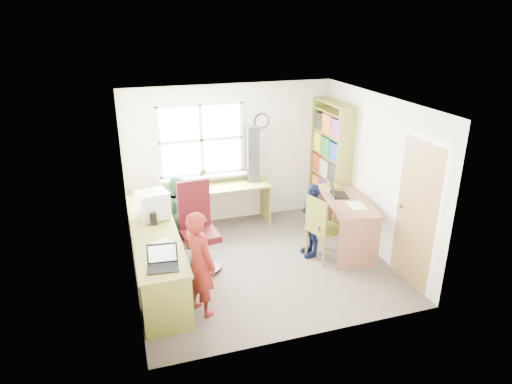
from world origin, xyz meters
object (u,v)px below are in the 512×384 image
right_desk (347,213)px  crt_monitor (153,205)px  bookshelf (330,165)px  person_green (179,211)px  potted_plant (202,178)px  person_navy (312,220)px  person_red (199,264)px  laptop_left (163,262)px  laptop_right (337,193)px  swivel_chair (198,232)px  l_desk (174,259)px  cd_tower (253,154)px  wooden_chair (322,226)px

right_desk → crt_monitor: size_ratio=3.21×
bookshelf → person_green: bookshelf is taller
potted_plant → person_navy: size_ratio=0.29×
person_red → right_desk: bearing=-99.4°
laptop_left → laptop_right: bearing=28.8°
person_red → laptop_left: bearing=64.8°
laptop_right → potted_plant: 2.23m
potted_plant → swivel_chair: bearing=-104.4°
laptop_left → l_desk: bearing=79.0°
laptop_right → cd_tower: size_ratio=0.38×
right_desk → swivel_chair: 2.31m
wooden_chair → laptop_right: laptop_right is taller
l_desk → potted_plant: potted_plant is taller
person_green → person_red: bearing=-176.8°
laptop_left → person_navy: bearing=28.4°
crt_monitor → person_red: 1.41m
bookshelf → laptop_left: 3.79m
crt_monitor → right_desk: bearing=-18.8°
laptop_left → right_desk: bearing=25.1°
crt_monitor → bookshelf: bearing=1.2°
laptop_right → person_red: person_red is taller
wooden_chair → potted_plant: potted_plant is taller
right_desk → potted_plant: potted_plant is taller
bookshelf → crt_monitor: bookshelf is taller
right_desk → laptop_right: 0.34m
wooden_chair → crt_monitor: crt_monitor is taller
swivel_chair → person_red: size_ratio=0.95×
swivel_chair → laptop_right: size_ratio=3.51×
potted_plant → crt_monitor: bearing=-131.6°
swivel_chair → wooden_chair: size_ratio=1.27×
laptop_left → person_red: size_ratio=0.28×
laptop_right → person_navy: bearing=129.9°
swivel_chair → person_red: 1.12m
l_desk → wooden_chair: wooden_chair is taller
person_green → laptop_right: bearing=-102.2°
right_desk → laptop_left: (-2.93, -1.03, 0.22)m
person_red → l_desk: bearing=-8.9°
laptop_right → person_navy: size_ratio=0.32×
l_desk → cd_tower: 2.55m
bookshelf → potted_plant: size_ratio=6.37×
swivel_chair → right_desk: bearing=-9.7°
person_green → laptop_left: bearing=170.6°
l_desk → cd_tower: cd_tower is taller
crt_monitor → laptop_right: 2.80m
cd_tower → person_red: size_ratio=0.71×
laptop_left → potted_plant: (0.93, 2.37, 0.11)m
wooden_chair → laptop_right: bearing=26.2°
l_desk → right_desk: 2.77m
laptop_left → bookshelf: bearing=39.5°
potted_plant → person_green: size_ratio=0.29×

